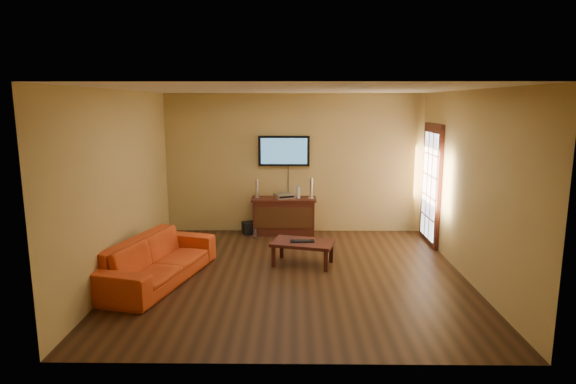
{
  "coord_description": "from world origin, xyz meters",
  "views": [
    {
      "loc": [
        -0.01,
        -6.81,
        2.52
      ],
      "look_at": [
        -0.1,
        0.8,
        1.1
      ],
      "focal_mm": 30.0,
      "sensor_mm": 36.0,
      "label": 1
    }
  ],
  "objects_px": {
    "keyboard": "(302,241)",
    "subwoofer": "(249,228)",
    "sofa": "(157,253)",
    "coffee_table": "(303,245)",
    "av_receiver": "(284,196)",
    "media_console": "(284,216)",
    "speaker_left": "(257,189)",
    "bottle": "(255,234)",
    "television": "(284,151)",
    "game_console": "(298,192)",
    "speaker_right": "(311,189)"
  },
  "relations": [
    {
      "from": "keyboard",
      "to": "speaker_left",
      "type": "bearing_deg",
      "value": 114.65
    },
    {
      "from": "coffee_table",
      "to": "av_receiver",
      "type": "relative_size",
      "value": 2.94
    },
    {
      "from": "sofa",
      "to": "keyboard",
      "type": "height_order",
      "value": "sofa"
    },
    {
      "from": "television",
      "to": "coffee_table",
      "type": "xyz_separation_m",
      "value": [
        0.33,
        -2.0,
        -1.28
      ]
    },
    {
      "from": "speaker_left",
      "to": "keyboard",
      "type": "bearing_deg",
      "value": -65.35
    },
    {
      "from": "coffee_table",
      "to": "av_receiver",
      "type": "xyz_separation_m",
      "value": [
        -0.32,
        1.82,
        0.43
      ]
    },
    {
      "from": "media_console",
      "to": "coffee_table",
      "type": "relative_size",
      "value": 1.17
    },
    {
      "from": "speaker_right",
      "to": "keyboard",
      "type": "height_order",
      "value": "speaker_right"
    },
    {
      "from": "coffee_table",
      "to": "keyboard",
      "type": "xyz_separation_m",
      "value": [
        -0.01,
        -0.01,
        0.06
      ]
    },
    {
      "from": "keyboard",
      "to": "media_console",
      "type": "bearing_deg",
      "value": 100.14
    },
    {
      "from": "sofa",
      "to": "keyboard",
      "type": "xyz_separation_m",
      "value": [
        2.07,
        0.73,
        -0.03
      ]
    },
    {
      "from": "speaker_left",
      "to": "bottle",
      "type": "distance_m",
      "value": 0.86
    },
    {
      "from": "av_receiver",
      "to": "bottle",
      "type": "xyz_separation_m",
      "value": [
        -0.55,
        -0.33,
        -0.66
      ]
    },
    {
      "from": "media_console",
      "to": "keyboard",
      "type": "height_order",
      "value": "media_console"
    },
    {
      "from": "media_console",
      "to": "television",
      "type": "height_order",
      "value": "television"
    },
    {
      "from": "speaker_left",
      "to": "bottle",
      "type": "height_order",
      "value": "speaker_left"
    },
    {
      "from": "sofa",
      "to": "speaker_left",
      "type": "height_order",
      "value": "speaker_left"
    },
    {
      "from": "television",
      "to": "speaker_left",
      "type": "xyz_separation_m",
      "value": [
        -0.52,
        -0.16,
        -0.72
      ]
    },
    {
      "from": "media_console",
      "to": "sofa",
      "type": "relative_size",
      "value": 0.58
    },
    {
      "from": "av_receiver",
      "to": "coffee_table",
      "type": "bearing_deg",
      "value": -104.01
    },
    {
      "from": "bottle",
      "to": "keyboard",
      "type": "bearing_deg",
      "value": -60.21
    },
    {
      "from": "av_receiver",
      "to": "subwoofer",
      "type": "bearing_deg",
      "value": 157.8
    },
    {
      "from": "av_receiver",
      "to": "keyboard",
      "type": "xyz_separation_m",
      "value": [
        0.32,
        -1.83,
        -0.37
      ]
    },
    {
      "from": "speaker_right",
      "to": "game_console",
      "type": "height_order",
      "value": "speaker_right"
    },
    {
      "from": "av_receiver",
      "to": "game_console",
      "type": "relative_size",
      "value": 1.6
    },
    {
      "from": "coffee_table",
      "to": "game_console",
      "type": "relative_size",
      "value": 4.71
    },
    {
      "from": "television",
      "to": "sofa",
      "type": "distance_m",
      "value": 3.46
    },
    {
      "from": "sofa",
      "to": "av_receiver",
      "type": "distance_m",
      "value": 3.12
    },
    {
      "from": "av_receiver",
      "to": "media_console",
      "type": "bearing_deg",
      "value": -139.26
    },
    {
      "from": "television",
      "to": "speaker_left",
      "type": "relative_size",
      "value": 2.75
    },
    {
      "from": "keyboard",
      "to": "av_receiver",
      "type": "bearing_deg",
      "value": 99.79
    },
    {
      "from": "sofa",
      "to": "game_console",
      "type": "bearing_deg",
      "value": -23.3
    },
    {
      "from": "speaker_left",
      "to": "keyboard",
      "type": "distance_m",
      "value": 2.09
    },
    {
      "from": "speaker_right",
      "to": "av_receiver",
      "type": "distance_m",
      "value": 0.54
    },
    {
      "from": "subwoofer",
      "to": "keyboard",
      "type": "xyz_separation_m",
      "value": [
        1.01,
        -1.81,
        0.27
      ]
    },
    {
      "from": "media_console",
      "to": "keyboard",
      "type": "xyz_separation_m",
      "value": [
        0.32,
        -1.81,
        0.03
      ]
    },
    {
      "from": "coffee_table",
      "to": "keyboard",
      "type": "distance_m",
      "value": 0.06
    },
    {
      "from": "media_console",
      "to": "keyboard",
      "type": "relative_size",
      "value": 3.22
    },
    {
      "from": "keyboard",
      "to": "subwoofer",
      "type": "bearing_deg",
      "value": 119.09
    },
    {
      "from": "sofa",
      "to": "keyboard",
      "type": "distance_m",
      "value": 2.2
    },
    {
      "from": "media_console",
      "to": "television",
      "type": "relative_size",
      "value": 1.25
    },
    {
      "from": "bottle",
      "to": "coffee_table",
      "type": "bearing_deg",
      "value": -59.8
    },
    {
      "from": "television",
      "to": "subwoofer",
      "type": "distance_m",
      "value": 1.65
    },
    {
      "from": "sofa",
      "to": "speaker_right",
      "type": "height_order",
      "value": "speaker_right"
    },
    {
      "from": "media_console",
      "to": "subwoofer",
      "type": "xyz_separation_m",
      "value": [
        -0.68,
        -0.01,
        -0.24
      ]
    },
    {
      "from": "av_receiver",
      "to": "bottle",
      "type": "relative_size",
      "value": 1.92
    },
    {
      "from": "media_console",
      "to": "av_receiver",
      "type": "distance_m",
      "value": 0.39
    },
    {
      "from": "coffee_table",
      "to": "speaker_left",
      "type": "xyz_separation_m",
      "value": [
        -0.86,
        1.84,
        0.55
      ]
    },
    {
      "from": "subwoofer",
      "to": "television",
      "type": "bearing_deg",
      "value": -5.98
    },
    {
      "from": "speaker_left",
      "to": "subwoofer",
      "type": "height_order",
      "value": "speaker_left"
    }
  ]
}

